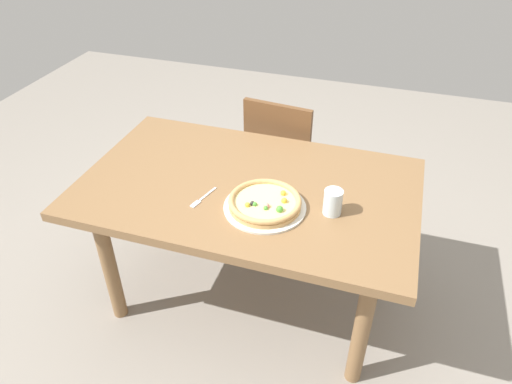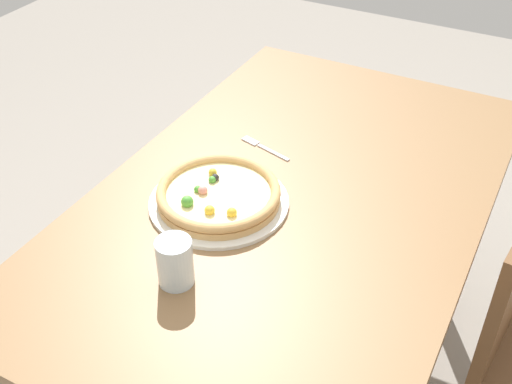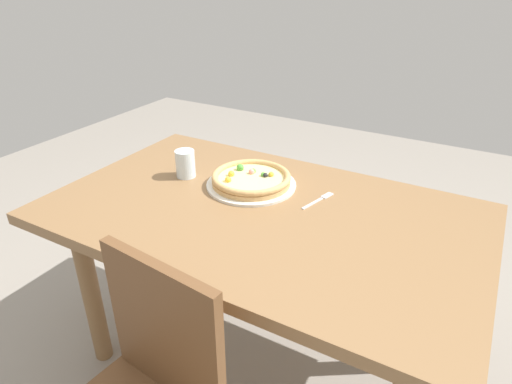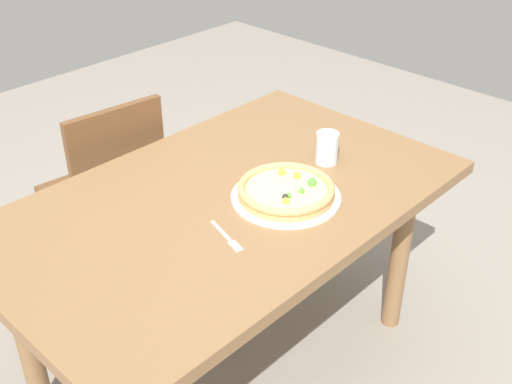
# 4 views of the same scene
# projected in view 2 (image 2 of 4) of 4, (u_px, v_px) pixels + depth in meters

# --- Properties ---
(ground_plane) EXTENTS (6.00, 6.00, 0.00)m
(ground_plane) POSITION_uv_depth(u_px,v_px,m) (284.00, 375.00, 2.03)
(ground_plane) COLOR gray
(dining_table) EXTENTS (1.48, 0.91, 0.73)m
(dining_table) POSITION_uv_depth(u_px,v_px,m) (291.00, 222.00, 1.65)
(dining_table) COLOR olive
(dining_table) RESTS_ON ground
(plate) EXTENTS (0.34, 0.34, 0.01)m
(plate) POSITION_uv_depth(u_px,v_px,m) (219.00, 202.00, 1.56)
(plate) COLOR silver
(plate) RESTS_ON dining_table
(pizza) EXTENTS (0.30, 0.30, 0.05)m
(pizza) POSITION_uv_depth(u_px,v_px,m) (218.00, 194.00, 1.54)
(pizza) COLOR tan
(pizza) RESTS_ON plate
(fork) EXTENTS (0.06, 0.16, 0.00)m
(fork) POSITION_uv_depth(u_px,v_px,m) (262.00, 147.00, 1.76)
(fork) COLOR silver
(fork) RESTS_ON dining_table
(drinking_glass) EXTENTS (0.08, 0.08, 0.11)m
(drinking_glass) POSITION_uv_depth(u_px,v_px,m) (175.00, 262.00, 1.32)
(drinking_glass) COLOR silver
(drinking_glass) RESTS_ON dining_table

